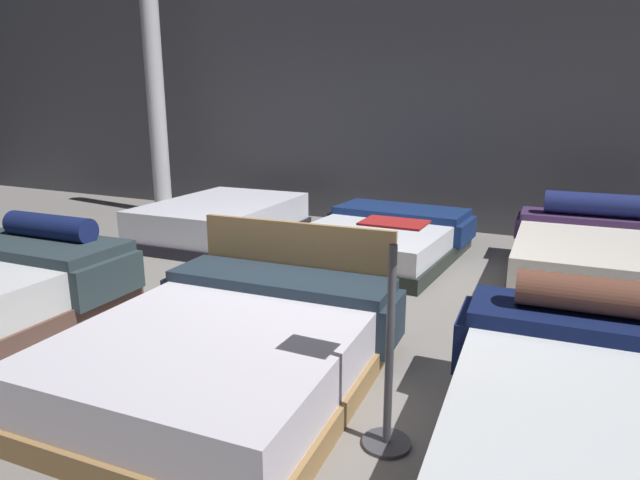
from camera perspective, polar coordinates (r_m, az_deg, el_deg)
ground_plane at (r=4.34m, az=-0.44°, el=-7.86°), size 18.00×18.00×0.02m
showroom_back_wall at (r=7.25m, az=11.97°, el=14.98°), size 18.00×0.06×3.50m
bed_1 at (r=3.30m, az=-9.29°, el=-11.21°), size 1.74×2.08×0.80m
bed_3 at (r=6.74m, az=-10.34°, el=2.09°), size 1.55×2.14×0.46m
bed_4 at (r=5.85m, az=6.73°, el=0.11°), size 1.64×2.01×0.46m
bed_5 at (r=5.52m, az=28.09°, el=-1.86°), size 1.69×2.12×0.76m
price_sign at (r=2.61m, az=7.36°, el=-12.86°), size 0.28×0.24×1.12m
support_pillar at (r=8.45m, az=-17.07°, el=14.53°), size 0.26×0.26×3.50m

